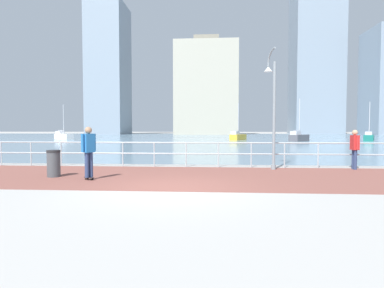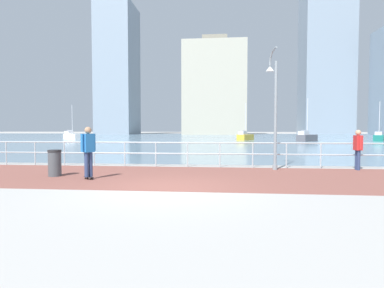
% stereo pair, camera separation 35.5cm
% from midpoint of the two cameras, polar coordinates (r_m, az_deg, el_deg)
% --- Properties ---
extents(ground, '(220.00, 220.00, 0.00)m').
position_cam_midpoint_polar(ground, '(49.05, 2.36, 0.78)').
color(ground, '#ADAAA5').
extents(brick_paving, '(28.00, 5.56, 0.01)m').
position_cam_midpoint_polar(brick_paving, '(11.49, -3.16, -5.65)').
color(brick_paving, brown).
rests_on(brick_paving, ground).
extents(harbor_water, '(180.00, 88.00, 0.00)m').
position_cam_midpoint_polar(harbor_water, '(59.10, 2.64, 1.11)').
color(harbor_water, '#6B899E').
rests_on(harbor_water, ground).
extents(waterfront_railing, '(25.25, 0.06, 1.09)m').
position_cam_midpoint_polar(waterfront_railing, '(14.16, -1.76, -1.01)').
color(waterfront_railing, '#B2BCC1').
rests_on(waterfront_railing, ground).
extents(lamppost, '(0.45, 0.79, 4.96)m').
position_cam_midpoint_polar(lamppost, '(13.83, 13.11, 7.09)').
color(lamppost, gray).
rests_on(lamppost, ground).
extents(skateboarder, '(0.40, 0.51, 1.73)m').
position_cam_midpoint_polar(skateboarder, '(11.15, -18.48, -0.68)').
color(skateboarder, black).
rests_on(skateboarder, ground).
extents(bystander, '(0.26, 0.56, 1.62)m').
position_cam_midpoint_polar(bystander, '(14.79, 25.92, -0.35)').
color(bystander, navy).
rests_on(bystander, ground).
extents(trash_bin, '(0.46, 0.46, 0.93)m').
position_cam_midpoint_polar(trash_bin, '(12.34, -23.77, -3.12)').
color(trash_bin, '#474C51').
rests_on(trash_bin, ground).
extents(sailboat_red, '(3.77, 3.18, 5.34)m').
position_cam_midpoint_polar(sailboat_red, '(54.53, -21.72, 1.32)').
color(sailboat_red, white).
rests_on(sailboat_red, ground).
extents(sailboat_ivory, '(2.75, 3.87, 5.28)m').
position_cam_midpoint_polar(sailboat_ivory, '(50.25, 28.33, 1.07)').
color(sailboat_ivory, '#197266').
rests_on(sailboat_ivory, ground).
extents(sailboat_white, '(2.69, 3.93, 5.33)m').
position_cam_midpoint_polar(sailboat_white, '(47.61, 7.79, 1.31)').
color(sailboat_white, gold).
rests_on(sailboat_white, ground).
extents(sailboat_yellow, '(3.37, 3.94, 5.61)m').
position_cam_midpoint_polar(sailboat_yellow, '(45.22, 17.92, 1.16)').
color(sailboat_yellow, '#595960').
rests_on(sailboat_yellow, ground).
extents(tower_concrete, '(10.26, 13.14, 39.59)m').
position_cam_midpoint_polar(tower_concrete, '(101.20, -14.43, 12.49)').
color(tower_concrete, '#8493A3').
rests_on(tower_concrete, ground).
extents(tower_slate, '(16.96, 12.04, 26.82)m').
position_cam_midpoint_polar(tower_slate, '(91.52, 2.39, 9.58)').
color(tower_slate, '#B2AD99').
rests_on(tower_slate, ground).
extents(tower_beige, '(14.05, 12.22, 46.63)m').
position_cam_midpoint_polar(tower_beige, '(109.75, 20.71, 13.49)').
color(tower_beige, '#8493A3').
rests_on(tower_beige, ground).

